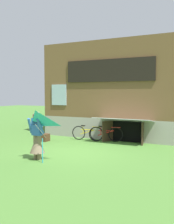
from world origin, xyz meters
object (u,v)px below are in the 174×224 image
kite (35,123)px  bicycle_red (106,134)px  person (37,139)px  bicycle_yellow (87,133)px  wooden_crate (44,137)px

kite → bicycle_red: 4.91m
person → bicycle_yellow: person is taller
person → wooden_crate: size_ratio=3.62×
person → bicycle_yellow: 4.20m
person → wooden_crate: bearing=138.5°
kite → bicycle_red: (0.41, 4.79, -0.99)m
bicycle_yellow → wooden_crate: 2.12m
bicycle_red → wooden_crate: size_ratio=3.39×
bicycle_red → bicycle_yellow: 0.94m
kite → bicycle_yellow: (-0.53, 4.71, -0.99)m
kite → bicycle_red: size_ratio=1.06×
kite → bicycle_red: bearing=85.1°
bicycle_yellow → kite: bearing=-91.5°
bicycle_yellow → wooden_crate: bicycle_yellow is taller
wooden_crate → bicycle_red: bearing=24.7°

